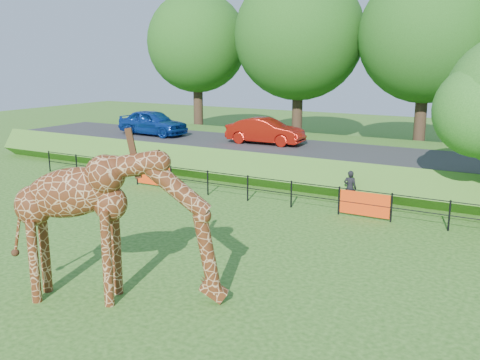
{
  "coord_description": "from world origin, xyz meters",
  "views": [
    {
      "loc": [
        8.55,
        -11.0,
        5.88
      ],
      "look_at": [
        0.11,
        3.68,
        2.0
      ],
      "focal_mm": 40.0,
      "sensor_mm": 36.0,
      "label": 1
    }
  ],
  "objects_px": {
    "giraffe": "(117,226)",
    "visitor": "(350,188)",
    "car_red": "(265,131)",
    "car_blue": "(153,122)"
  },
  "relations": [
    {
      "from": "giraffe",
      "to": "visitor",
      "type": "height_order",
      "value": "giraffe"
    },
    {
      "from": "car_blue",
      "to": "visitor",
      "type": "bearing_deg",
      "value": -104.18
    },
    {
      "from": "car_blue",
      "to": "visitor",
      "type": "relative_size",
      "value": 3.04
    },
    {
      "from": "giraffe",
      "to": "car_blue",
      "type": "bearing_deg",
      "value": 101.73
    },
    {
      "from": "visitor",
      "to": "giraffe",
      "type": "bearing_deg",
      "value": 71.9
    },
    {
      "from": "car_red",
      "to": "visitor",
      "type": "distance_m",
      "value": 7.78
    },
    {
      "from": "car_blue",
      "to": "visitor",
      "type": "xyz_separation_m",
      "value": [
        13.47,
        -4.12,
        -1.45
      ]
    },
    {
      "from": "car_red",
      "to": "giraffe",
      "type": "bearing_deg",
      "value": -168.38
    },
    {
      "from": "car_red",
      "to": "visitor",
      "type": "height_order",
      "value": "car_red"
    },
    {
      "from": "giraffe",
      "to": "car_blue",
      "type": "xyz_separation_m",
      "value": [
        -11.39,
        15.47,
        0.25
      ]
    }
  ]
}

